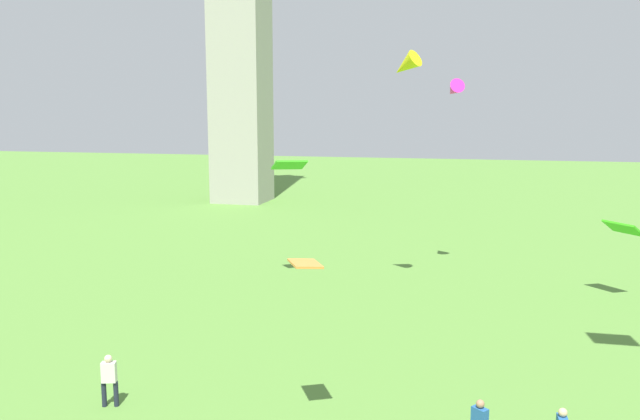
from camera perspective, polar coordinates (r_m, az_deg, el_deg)
name	(u,v)px	position (r m, az deg, el deg)	size (l,w,h in m)	color
person_1	(109,377)	(21.44, -18.42, -14.08)	(0.51, 0.37, 1.68)	#1E2333
kite_flying_0	(623,228)	(34.10, 25.61, -1.49)	(1.96, 1.98, 0.72)	green
kite_flying_1	(289,165)	(33.82, -2.76, 4.08)	(2.08, 1.90, 0.62)	green
kite_flying_3	(305,264)	(17.56, -1.34, -4.83)	(1.22, 1.36, 0.15)	orange
kite_flying_5	(406,66)	(31.42, 7.71, 12.74)	(1.80, 1.53, 1.43)	#CFCB12
kite_flying_6	(454,90)	(36.03, 11.93, 10.52)	(1.31, 1.60, 1.20)	#EB24A6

